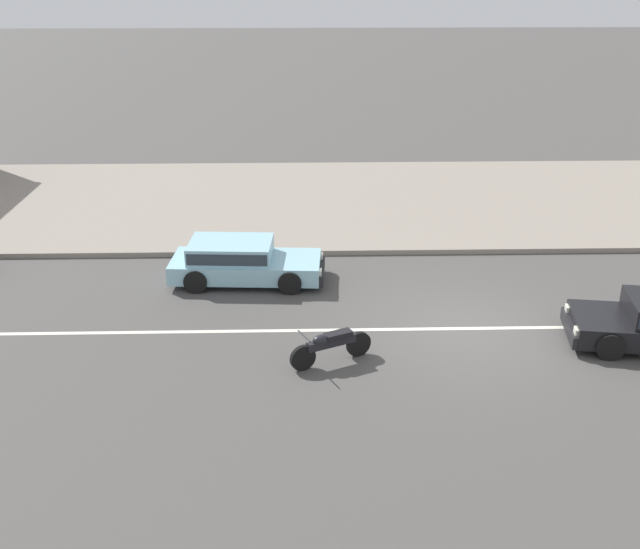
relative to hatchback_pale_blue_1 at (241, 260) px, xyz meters
name	(u,v)px	position (x,y,z in m)	size (l,w,h in m)	color
ground_plane	(465,329)	(5.35, -2.91, -0.59)	(160.00, 160.00, 0.00)	#4C4947
lane_centre_stripe	(465,328)	(5.35, -2.91, -0.59)	(50.40, 0.14, 0.01)	silver
kerb_strip	(409,200)	(5.35, 6.74, -0.51)	(68.00, 10.00, 0.15)	gray
hatchback_pale_blue_1	(241,260)	(0.00, 0.00, 0.00)	(4.07, 1.94, 1.10)	#93C6D6
motorcycle_0	(330,345)	(2.18, -4.41, -0.17)	(1.74, 0.98, 0.80)	black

